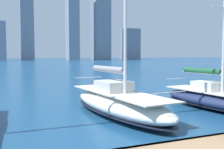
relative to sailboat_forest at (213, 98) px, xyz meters
The scene contains 3 objects.
city_skyline 154.70m from the sailboat_forest, 88.03° to the right, with size 166.92×21.58×54.46m.
sailboat_forest is the anchor object (origin of this frame).
sailboat_grey 6.00m from the sailboat_forest, ahead, with size 3.54×9.05×11.88m.
Camera 1 is at (4.74, 5.13, 3.18)m, focal length 42.00 mm.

